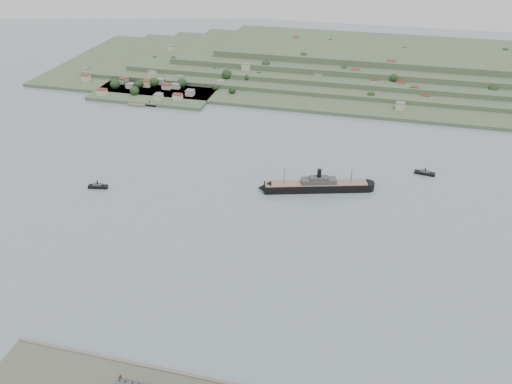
# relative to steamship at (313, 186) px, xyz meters

# --- Properties ---
(ground) EXTENTS (1400.00, 1400.00, 0.00)m
(ground) POSITION_rel_steamship_xyz_m (-29.37, -59.20, -4.50)
(ground) COLOR slate
(ground) RESTS_ON ground
(far_peninsula) EXTENTS (760.00, 309.00, 30.00)m
(far_peninsula) POSITION_rel_steamship_xyz_m (-1.46, 333.90, 7.38)
(far_peninsula) COLOR #3D5438
(far_peninsula) RESTS_ON ground
(steamship) EXTENTS (99.34, 38.03, 24.36)m
(steamship) POSITION_rel_steamship_xyz_m (0.00, 0.00, 0.00)
(steamship) COLOR black
(steamship) RESTS_ON ground
(tugboat) EXTENTS (17.26, 7.34, 7.53)m
(tugboat) POSITION_rel_steamship_xyz_m (-182.50, -41.04, -2.66)
(tugboat) COLOR black
(tugboat) RESTS_ON ground
(ferry_west) EXTENTS (18.05, 5.33, 6.74)m
(ferry_west) POSITION_rel_steamship_xyz_m (-218.52, 148.15, -2.88)
(ferry_west) COLOR black
(ferry_west) RESTS_ON ground
(ferry_east) EXTENTS (18.68, 7.34, 6.82)m
(ferry_east) POSITION_rel_steamship_xyz_m (94.84, 52.58, -2.85)
(ferry_east) COLOR black
(ferry_east) RESTS_ON ground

